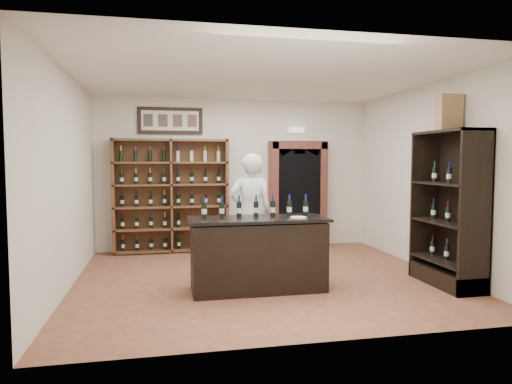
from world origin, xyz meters
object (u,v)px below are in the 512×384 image
(counter_bottle_0, at_px, (204,210))
(wine_crate, at_px, (449,113))
(wine_shelf, at_px, (171,195))
(shopkeeper, at_px, (251,213))
(tasting_counter, at_px, (258,254))
(side_cabinet, at_px, (450,233))

(counter_bottle_0, height_order, wine_crate, wine_crate)
(wine_shelf, bearing_deg, shopkeeper, -58.12)
(counter_bottle_0, distance_m, shopkeeper, 1.21)
(wine_shelf, height_order, tasting_counter, wine_shelf)
(wine_shelf, bearing_deg, side_cabinet, -40.21)
(wine_shelf, distance_m, counter_bottle_0, 2.83)
(tasting_counter, bearing_deg, wine_shelf, 110.56)
(wine_shelf, distance_m, wine_crate, 5.13)
(wine_shelf, relative_size, wine_crate, 4.29)
(shopkeeper, bearing_deg, counter_bottle_0, 49.44)
(tasting_counter, bearing_deg, counter_bottle_0, 169.63)
(counter_bottle_0, bearing_deg, wine_crate, -5.65)
(side_cabinet, xyz_separation_m, wine_crate, (0.00, 0.09, 1.70))
(shopkeeper, distance_m, wine_crate, 3.27)
(counter_bottle_0, bearing_deg, tasting_counter, -10.37)
(side_cabinet, bearing_deg, tasting_counter, 173.72)
(side_cabinet, bearing_deg, counter_bottle_0, 172.86)
(wine_crate, bearing_deg, shopkeeper, 150.72)
(wine_crate, bearing_deg, side_cabinet, -94.47)
(tasting_counter, distance_m, counter_bottle_0, 0.96)
(side_cabinet, bearing_deg, shopkeeper, 153.45)
(shopkeeper, bearing_deg, side_cabinet, 155.52)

